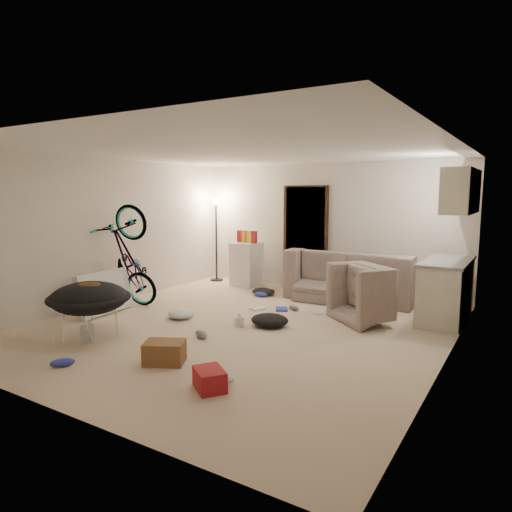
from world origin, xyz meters
The scene contains 39 objects.
floor centered at (0.00, 0.00, -0.01)m, with size 5.50×6.00×0.02m, color beige.
ceiling centered at (0.00, 0.00, 2.51)m, with size 5.50×6.00×0.02m, color white.
wall_back centered at (0.00, 3.01, 1.25)m, with size 5.50×0.02×2.50m, color silver.
wall_front centered at (0.00, -3.01, 1.25)m, with size 5.50×0.02×2.50m, color silver.
wall_left centered at (-2.76, 0.00, 1.25)m, with size 0.02×6.00×2.50m, color silver.
wall_right centered at (2.76, 0.00, 1.25)m, with size 0.02×6.00×2.50m, color silver.
doorway centered at (-0.40, 2.97, 1.02)m, with size 0.85×0.10×2.04m, color black.
door_trim centered at (-0.40, 2.94, 1.02)m, with size 0.97×0.04×2.10m, color #331E11.
floor_lamp centered at (-2.40, 2.65, 1.31)m, with size 0.28×0.28×1.81m.
kitchen_counter centered at (2.43, 2.00, 0.44)m, with size 0.60×1.50×0.88m, color beige.
counter_top centered at (2.43, 2.00, 0.90)m, with size 0.64×1.54×0.04m, color gray.
kitchen_uppers centered at (2.56, 2.00, 1.95)m, with size 0.38×1.40×0.65m, color beige.
sofa centered at (0.75, 2.45, 0.33)m, with size 2.28×0.89×0.66m, color #394039.
armchair centered at (1.57, 1.40, 0.32)m, with size 0.98×0.86×0.64m, color #394039.
bicycle centered at (-2.30, 0.03, 0.46)m, with size 0.62×1.77×0.93m, color black.
book_asset centered at (-1.37, -1.70, 0.01)m, with size 0.18×0.25×0.02m, color maroon.
mini_fridge centered at (-1.55, 2.55, 0.45)m, with size 0.53×0.53×0.90m, color white.
snack_box_0 centered at (-1.72, 2.55, 1.00)m, with size 0.10×0.07×0.30m, color maroon.
snack_box_1 centered at (-1.60, 2.55, 1.00)m, with size 0.10×0.07×0.30m, color orange.
snack_box_2 centered at (-1.48, 2.55, 1.00)m, with size 0.10×0.07×0.30m, color gold.
snack_box_3 centered at (-1.36, 2.55, 1.00)m, with size 0.10×0.07×0.30m, color maroon.
saucer_chair centered at (-1.43, -1.48, 0.45)m, with size 1.07×1.07×0.76m.
hoodie centered at (-1.38, -1.51, 0.66)m, with size 0.48×0.40×0.22m, color #4D301A.
sofa_drape centered at (-0.20, 2.45, 0.54)m, with size 0.56×0.46×0.28m, color black.
tv_box centered at (-2.30, -0.51, 0.34)m, with size 0.12×1.03×0.68m, color silver.
drink_case_a centered at (0.02, -1.64, 0.13)m, with size 0.44×0.32×0.25m, color brown.
drink_case_b centered at (0.89, -1.92, 0.10)m, with size 0.36×0.26×0.21m, color maroon.
juicer centered at (-0.04, 0.00, 0.08)m, with size 0.14×0.14×0.20m.
newspaper centered at (0.61, 1.50, 0.00)m, with size 0.39×0.51×0.01m, color beige.
book_blue centered at (0.03, 1.15, 0.01)m, with size 0.19×0.26×0.03m, color #303AAF.
book_white centered at (-0.33, 0.99, 0.01)m, with size 0.18×0.23×0.02m, color silver.
shoe_0 centered at (-0.75, 1.78, 0.05)m, with size 0.26×0.10×0.10m, color #303AAF.
shoe_1 centered at (0.22, 1.24, 0.05)m, with size 0.26×0.10×0.09m, color slate.
shoe_2 centered at (-0.88, -2.32, 0.05)m, with size 0.26×0.11×0.10m, color #303AAF.
shoe_3 centered at (-0.19, -0.70, 0.05)m, with size 0.28×0.11×0.10m, color slate.
shoe_4 centered at (0.92, -1.78, 0.05)m, with size 0.27×0.11×0.10m, color white.
clothes_lump_a centered at (0.32, 0.25, 0.09)m, with size 0.56×0.48×0.18m, color black.
clothes_lump_b centered at (-0.78, 1.94, 0.07)m, with size 0.44×0.39×0.13m, color black.
clothes_lump_c centered at (-1.07, -0.10, 0.07)m, with size 0.45×0.39×0.14m, color silver.
Camera 1 is at (3.52, -5.34, 1.94)m, focal length 32.00 mm.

